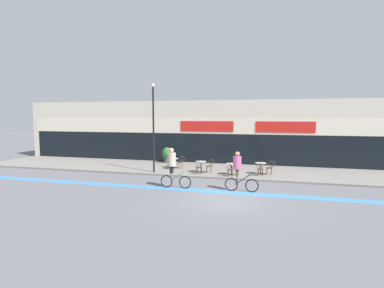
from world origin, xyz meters
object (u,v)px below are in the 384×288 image
object	(u,v)px
cafe_chair_3_side	(270,167)
bistro_table_0	(173,161)
cafe_chair_0_side	(181,161)
cafe_chair_1_side	(210,165)
planter_pot	(167,154)
bistro_table_3	(261,166)
cafe_chair_1_near	(199,166)
bistro_table_2	(232,167)
cafe_chair_3_near	(260,168)
lamp_post	(153,122)
cyclist_1	(238,169)
cafe_chair_0_near	(170,162)
bistro_table_1	(201,164)
cafe_chair_2_near	(230,169)
cyclist_0	(172,164)

from	to	relation	value
cafe_chair_3_side	bistro_table_0	bearing A→B (deg)	-1.53
cafe_chair_0_side	cafe_chair_1_side	bearing A→B (deg)	160.13
planter_pot	bistro_table_3	bearing A→B (deg)	-21.52
cafe_chair_1_near	cafe_chair_1_side	size ratio (longest dim) A/B	1.00
bistro_table_2	cafe_chair_0_side	xyz separation A→B (m)	(-3.91, 1.49, -0.02)
cafe_chair_0_side	cafe_chair_3_near	distance (m)	5.89
cafe_chair_3_side	lamp_post	bearing A→B (deg)	13.22
cyclist_1	cafe_chair_0_near	bearing A→B (deg)	139.95
cafe_chair_0_side	lamp_post	distance (m)	3.73
cafe_chair_3_near	planter_pot	size ratio (longest dim) A/B	0.71
bistro_table_1	cafe_chair_1_side	xyz separation A→B (m)	(0.63, 0.01, -0.02)
bistro_table_0	cafe_chair_0_near	bearing A→B (deg)	-90.16
cafe_chair_0_near	cafe_chair_2_near	distance (m)	4.77
cafe_chair_1_side	cyclist_0	size ratio (longest dim) A/B	0.41
bistro_table_2	cyclist_1	distance (m)	3.86
cyclist_1	bistro_table_1	bearing A→B (deg)	126.62
bistro_table_0	lamp_post	bearing A→B (deg)	-110.86
cafe_chair_3_side	cyclist_1	bearing A→B (deg)	74.73
bistro_table_3	cafe_chair_1_near	bearing A→B (deg)	-165.30
cafe_chair_0_side	cafe_chair_3_near	xyz separation A→B (m)	(5.73, -1.36, 0.00)
bistro_table_2	cafe_chair_3_near	xyz separation A→B (m)	(1.82, 0.13, -0.02)
cafe_chair_3_side	cyclist_1	xyz separation A→B (m)	(-1.62, -4.47, 0.57)
bistro_table_3	planter_pot	bearing A→B (deg)	158.48
cafe_chair_3_near	cafe_chair_3_side	distance (m)	0.89
cyclist_0	cyclist_1	bearing A→B (deg)	1.12
cafe_chair_2_near	bistro_table_0	bearing A→B (deg)	70.15
bistro_table_2	cafe_chair_1_side	distance (m)	1.54
cafe_chair_0_side	cafe_chair_1_side	distance (m)	2.66
cafe_chair_1_near	bistro_table_2	bearing A→B (deg)	-81.16
cafe_chair_0_near	cyclist_0	bearing A→B (deg)	-158.10
bistro_table_1	cafe_chair_2_near	size ratio (longest dim) A/B	0.83
cafe_chair_3_near	bistro_table_3	bearing A→B (deg)	5.28
bistro_table_1	cafe_chair_3_near	world-z (taller)	cafe_chair_3_near
cafe_chair_0_side	cafe_chair_2_near	xyz separation A→B (m)	(3.90, -2.11, 0.00)
cafe_chair_0_side	planter_pot	bearing A→B (deg)	-44.78
cafe_chair_3_side	cafe_chair_1_side	bearing A→B (deg)	10.33
cafe_chair_0_side	lamp_post	bearing A→B (deg)	60.15
lamp_post	bistro_table_0	bearing A→B (deg)	69.14
cyclist_0	bistro_table_1	bearing A→B (deg)	80.31
cafe_chair_2_near	cafe_chair_3_side	size ratio (longest dim) A/B	1.00
cafe_chair_1_side	cafe_chair_3_side	xyz separation A→B (m)	(3.96, 0.40, 0.00)
planter_pot	cyclist_0	distance (m)	8.22
bistro_table_3	cafe_chair_3_side	xyz separation A→B (m)	(0.63, -0.01, -0.02)
cafe_chair_2_near	cyclist_1	world-z (taller)	cyclist_1
cyclist_0	cyclist_1	size ratio (longest dim) A/B	1.05
bistro_table_2	cafe_chair_0_side	world-z (taller)	cafe_chair_0_side
cafe_chair_0_near	cyclist_0	xyz separation A→B (m)	(1.78, -4.74, 0.68)
cafe_chair_1_side	cafe_chair_3_near	bearing A→B (deg)	169.18
bistro_table_1	cafe_chair_1_side	world-z (taller)	cafe_chair_1_side
cafe_chair_0_near	bistro_table_2	bearing A→B (deg)	-99.52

